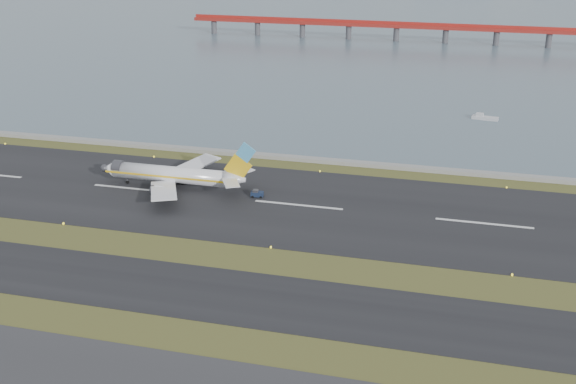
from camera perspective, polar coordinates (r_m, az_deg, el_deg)
name	(u,v)px	position (r m, az deg, el deg)	size (l,w,h in m)	color
ground	(260,266)	(133.87, -2.24, -5.83)	(1000.00, 1000.00, 0.00)	#304217
taxiway_strip	(240,297)	(123.81, -3.85, -8.26)	(1000.00, 18.00, 0.10)	black
runway_strip	(299,205)	(160.13, 0.84, -1.05)	(1000.00, 45.00, 0.10)	black
seawall	(326,161)	(187.38, 3.03, 2.48)	(1000.00, 2.50, 1.00)	#969691
red_pier	(446,28)	(368.05, 12.39, 12.52)	(260.00, 5.00, 10.20)	#A5231C
airliner	(175,175)	(170.53, -8.89, 1.35)	(38.52, 32.89, 12.80)	white
pushback_tug	(257,194)	(164.49, -2.47, -0.13)	(2.97, 1.95, 1.80)	#16233E
workboat_near	(484,118)	(234.61, 15.24, 5.69)	(8.31, 3.77, 1.95)	silver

